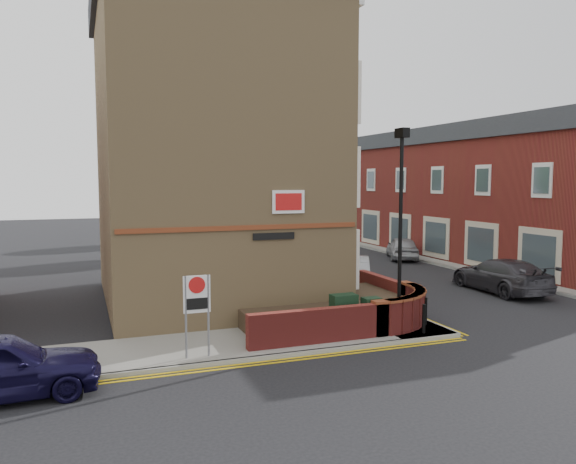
% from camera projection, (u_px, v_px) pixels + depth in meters
% --- Properties ---
extents(ground, '(120.00, 120.00, 0.00)m').
position_uv_depth(ground, '(373.00, 347.00, 16.24)').
color(ground, black).
rests_on(ground, ground).
extents(pavement_corner, '(13.00, 3.00, 0.12)m').
position_uv_depth(pavement_corner, '(242.00, 343.00, 16.42)').
color(pavement_corner, gray).
rests_on(pavement_corner, ground).
extents(pavement_main, '(2.00, 32.00, 0.12)m').
position_uv_depth(pavement_main, '(266.00, 264.00, 31.86)').
color(pavement_main, gray).
rests_on(pavement_main, ground).
extents(pavement_far, '(4.00, 40.00, 0.12)m').
position_uv_depth(pavement_far, '(460.00, 261.00, 32.88)').
color(pavement_far, gray).
rests_on(pavement_far, ground).
extents(kerb_side, '(13.00, 0.15, 0.12)m').
position_uv_depth(kerb_side, '(257.00, 358.00, 15.02)').
color(kerb_side, gray).
rests_on(kerb_side, ground).
extents(kerb_main_near, '(0.15, 32.00, 0.12)m').
position_uv_depth(kerb_main_near, '(283.00, 263.00, 32.20)').
color(kerb_main_near, gray).
rests_on(kerb_main_near, ground).
extents(kerb_main_far, '(0.15, 40.00, 0.12)m').
position_uv_depth(kerb_main_far, '(431.00, 263.00, 32.18)').
color(kerb_main_far, gray).
rests_on(kerb_main_far, ground).
extents(yellow_lines_side, '(13.00, 0.28, 0.01)m').
position_uv_depth(yellow_lines_side, '(260.00, 363.00, 14.79)').
color(yellow_lines_side, gold).
rests_on(yellow_lines_side, ground).
extents(yellow_lines_main, '(0.28, 32.00, 0.01)m').
position_uv_depth(yellow_lines_main, '(287.00, 264.00, 32.30)').
color(yellow_lines_main, gold).
rests_on(yellow_lines_main, ground).
extents(corner_building, '(8.95, 10.40, 13.60)m').
position_uv_depth(corner_building, '(212.00, 144.00, 22.13)').
color(corner_building, tan).
rests_on(corner_building, ground).
extents(garden_wall, '(6.80, 6.00, 1.20)m').
position_uv_depth(garden_wall, '(336.00, 326.00, 18.57)').
color(garden_wall, maroon).
rests_on(garden_wall, ground).
extents(lamppost, '(0.25, 0.50, 6.30)m').
position_uv_depth(lamppost, '(400.00, 227.00, 17.60)').
color(lamppost, black).
rests_on(lamppost, pavement_corner).
extents(utility_cabinet_large, '(0.80, 0.45, 1.20)m').
position_uv_depth(utility_cabinet_large, '(344.00, 313.00, 17.28)').
color(utility_cabinet_large, black).
rests_on(utility_cabinet_large, pavement_corner).
extents(utility_cabinet_small, '(0.55, 0.40, 1.10)m').
position_uv_depth(utility_cabinet_small, '(371.00, 315.00, 17.28)').
color(utility_cabinet_small, black).
rests_on(utility_cabinet_small, pavement_corner).
extents(bollard_near, '(0.11, 0.11, 0.90)m').
position_uv_depth(bollard_near, '(424.00, 319.00, 17.25)').
color(bollard_near, black).
rests_on(bollard_near, pavement_corner).
extents(bollard_far, '(0.11, 0.11, 0.90)m').
position_uv_depth(bollard_far, '(425.00, 311.00, 18.21)').
color(bollard_far, black).
rests_on(bollard_far, pavement_corner).
extents(zone_sign, '(0.72, 0.07, 2.20)m').
position_uv_depth(zone_sign, '(197.00, 301.00, 14.81)').
color(zone_sign, slate).
rests_on(zone_sign, pavement_corner).
extents(far_terrace, '(5.40, 30.40, 8.00)m').
position_uv_depth(far_terrace, '(442.00, 192.00, 36.76)').
color(far_terrace, maroon).
rests_on(far_terrace, ground).
extents(far_terrace_cream, '(5.40, 12.40, 8.00)m').
position_uv_depth(far_terrace_cream, '(316.00, 187.00, 56.35)').
color(far_terrace_cream, beige).
rests_on(far_terrace_cream, ground).
extents(tree_near, '(3.64, 3.65, 6.70)m').
position_uv_depth(tree_near, '(277.00, 182.00, 29.60)').
color(tree_near, '#382B1E').
rests_on(tree_near, pavement_main).
extents(tree_mid, '(4.03, 4.03, 7.42)m').
position_uv_depth(tree_mid, '(237.00, 174.00, 37.02)').
color(tree_mid, '#382B1E').
rests_on(tree_mid, pavement_main).
extents(tree_far, '(3.81, 3.81, 7.00)m').
position_uv_depth(tree_far, '(211.00, 178.00, 44.51)').
color(tree_far, '#382B1E').
rests_on(tree_far, pavement_main).
extents(traffic_light_assembly, '(0.20, 0.16, 4.20)m').
position_uv_depth(traffic_light_assembly, '(232.00, 208.00, 40.14)').
color(traffic_light_assembly, black).
rests_on(traffic_light_assembly, pavement_main).
extents(silver_car_near, '(3.04, 4.35, 1.36)m').
position_uv_depth(silver_car_near, '(353.00, 272.00, 25.22)').
color(silver_car_near, '#929499').
rests_on(silver_car_near, ground).
extents(red_car_main, '(3.30, 4.99, 1.27)m').
position_uv_depth(red_car_main, '(275.00, 246.00, 35.28)').
color(red_car_main, '#9E2311').
rests_on(red_car_main, ground).
extents(grey_car_far, '(2.27, 5.11, 1.46)m').
position_uv_depth(grey_car_far, '(501.00, 275.00, 24.14)').
color(grey_car_far, '#323035').
rests_on(grey_car_far, ground).
extents(silver_car_far, '(3.16, 4.36, 1.38)m').
position_uv_depth(silver_car_far, '(402.00, 248.00, 34.08)').
color(silver_car_far, '#95979C').
rests_on(silver_car_far, ground).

